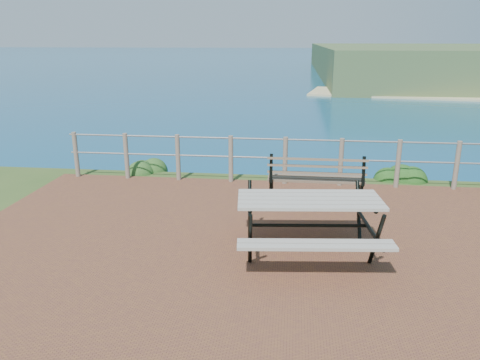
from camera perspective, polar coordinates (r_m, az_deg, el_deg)
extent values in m
cube|color=brown|center=(6.87, 4.76, -8.82)|extent=(10.00, 7.00, 0.12)
plane|color=#156A7F|center=(206.22, 6.82, 15.94)|extent=(1200.00, 1200.00, 0.00)
cylinder|color=#6B5B4C|center=(10.94, -19.35, 2.95)|extent=(0.10, 0.10, 1.00)
cylinder|color=#6B5B4C|center=(10.49, -13.68, 2.87)|extent=(0.10, 0.10, 1.00)
cylinder|color=#6B5B4C|center=(10.16, -7.57, 2.75)|extent=(0.10, 0.10, 1.00)
cylinder|color=#6B5B4C|center=(9.94, -1.12, 2.59)|extent=(0.10, 0.10, 1.00)
cylinder|color=#6B5B4C|center=(9.86, 5.53, 2.38)|extent=(0.10, 0.10, 1.00)
cylinder|color=#6B5B4C|center=(9.91, 12.19, 2.15)|extent=(0.10, 0.10, 1.00)
cylinder|color=#6B5B4C|center=(10.09, 18.70, 1.89)|extent=(0.10, 0.10, 1.00)
cylinder|color=#6B5B4C|center=(10.39, 24.90, 1.63)|extent=(0.10, 0.10, 1.00)
cylinder|color=slate|center=(9.76, 5.60, 4.94)|extent=(9.40, 0.04, 0.04)
cylinder|color=slate|center=(9.85, 5.53, 2.67)|extent=(9.40, 0.04, 0.04)
cube|color=gray|center=(6.55, 8.46, -2.39)|extent=(2.05, 1.01, 0.04)
cube|color=gray|center=(6.67, 8.34, -5.07)|extent=(2.00, 0.48, 0.04)
cube|color=gray|center=(6.67, 8.34, -5.07)|extent=(2.00, 0.48, 0.04)
cylinder|color=black|center=(6.69, 8.32, -5.50)|extent=(1.70, 0.22, 0.05)
cube|color=brown|center=(8.69, 9.21, 0.14)|extent=(1.75, 0.44, 0.04)
cube|color=brown|center=(8.61, 9.30, 2.09)|extent=(1.75, 0.14, 0.40)
cube|color=black|center=(8.77, 9.14, -1.37)|extent=(0.05, 0.07, 0.48)
cube|color=black|center=(8.77, 9.14, -1.37)|extent=(0.05, 0.07, 0.48)
cube|color=black|center=(8.77, 9.14, -1.37)|extent=(0.05, 0.07, 0.48)
cube|color=black|center=(8.77, 9.14, -1.37)|extent=(0.05, 0.07, 0.48)
ellipsoid|color=#2A531F|center=(11.24, -11.64, 1.18)|extent=(0.75, 0.75, 0.48)
ellipsoid|color=#1A4716|center=(10.94, 18.78, 0.19)|extent=(0.84, 0.84, 0.61)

